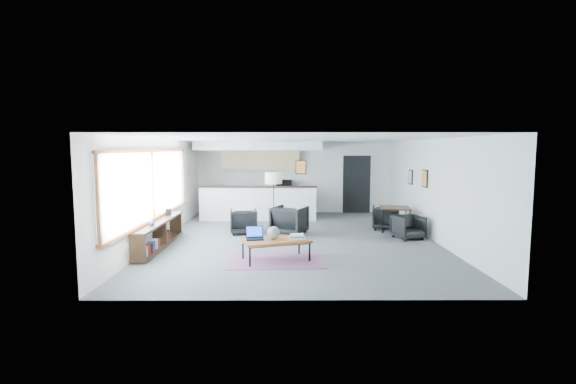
{
  "coord_description": "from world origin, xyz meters",
  "views": [
    {
      "loc": [
        -0.26,
        -10.79,
        2.36
      ],
      "look_at": [
        -0.22,
        0.4,
        1.19
      ],
      "focal_mm": 26.0,
      "sensor_mm": 36.0,
      "label": 1
    }
  ],
  "objects_px": {
    "laptop": "(255,235)",
    "dining_chair_far": "(385,218)",
    "book_stack": "(297,237)",
    "ceramic_pot": "(273,233)",
    "dining_chair_near": "(408,228)",
    "armchair_left": "(244,220)",
    "coffee_table": "(276,241)",
    "microwave": "(284,183)",
    "armchair_right": "(289,219)",
    "dining_table": "(395,209)",
    "floor_lamp": "(274,180)"
  },
  "relations": [
    {
      "from": "armchair_left",
      "to": "book_stack",
      "type": "bearing_deg",
      "value": 109.86
    },
    {
      "from": "floor_lamp",
      "to": "dining_chair_near",
      "type": "distance_m",
      "value": 3.9
    },
    {
      "from": "dining_chair_near",
      "to": "dining_chair_far",
      "type": "relative_size",
      "value": 0.91
    },
    {
      "from": "armchair_right",
      "to": "dining_chair_near",
      "type": "height_order",
      "value": "armchair_right"
    },
    {
      "from": "book_stack",
      "to": "armchair_right",
      "type": "height_order",
      "value": "armchair_right"
    },
    {
      "from": "coffee_table",
      "to": "floor_lamp",
      "type": "xyz_separation_m",
      "value": [
        -0.14,
        3.19,
        1.04
      ]
    },
    {
      "from": "laptop",
      "to": "dining_chair_far",
      "type": "relative_size",
      "value": 0.63
    },
    {
      "from": "dining_chair_near",
      "to": "dining_chair_far",
      "type": "distance_m",
      "value": 1.38
    },
    {
      "from": "dining_chair_near",
      "to": "book_stack",
      "type": "bearing_deg",
      "value": -163.23
    },
    {
      "from": "dining_table",
      "to": "laptop",
      "type": "bearing_deg",
      "value": -140.83
    },
    {
      "from": "book_stack",
      "to": "dining_chair_near",
      "type": "height_order",
      "value": "dining_chair_near"
    },
    {
      "from": "coffee_table",
      "to": "dining_chair_near",
      "type": "relative_size",
      "value": 2.64
    },
    {
      "from": "armchair_right",
      "to": "dining_chair_far",
      "type": "height_order",
      "value": "armchair_right"
    },
    {
      "from": "dining_chair_near",
      "to": "microwave",
      "type": "relative_size",
      "value": 1.08
    },
    {
      "from": "ceramic_pot",
      "to": "armchair_left",
      "type": "relative_size",
      "value": 0.36
    },
    {
      "from": "coffee_table",
      "to": "dining_chair_far",
      "type": "relative_size",
      "value": 2.41
    },
    {
      "from": "laptop",
      "to": "dining_table",
      "type": "relative_size",
      "value": 0.44
    },
    {
      "from": "laptop",
      "to": "book_stack",
      "type": "xyz_separation_m",
      "value": [
        0.9,
        -0.03,
        -0.03
      ]
    },
    {
      "from": "coffee_table",
      "to": "dining_table",
      "type": "xyz_separation_m",
      "value": [
        3.32,
        3.14,
        0.21
      ]
    },
    {
      "from": "armchair_right",
      "to": "dining_chair_near",
      "type": "xyz_separation_m",
      "value": [
        3.1,
        -0.6,
        -0.14
      ]
    },
    {
      "from": "ceramic_pot",
      "to": "book_stack",
      "type": "relative_size",
      "value": 0.82
    },
    {
      "from": "dining_table",
      "to": "microwave",
      "type": "relative_size",
      "value": 1.69
    },
    {
      "from": "ceramic_pot",
      "to": "armchair_left",
      "type": "height_order",
      "value": "armchair_left"
    },
    {
      "from": "ceramic_pot",
      "to": "microwave",
      "type": "bearing_deg",
      "value": 88.3
    },
    {
      "from": "armchair_right",
      "to": "laptop",
      "type": "bearing_deg",
      "value": 97.82
    },
    {
      "from": "book_stack",
      "to": "dining_chair_far",
      "type": "xyz_separation_m",
      "value": [
        2.67,
        3.39,
        -0.18
      ]
    },
    {
      "from": "armchair_right",
      "to": "dining_chair_far",
      "type": "relative_size",
      "value": 1.35
    },
    {
      "from": "coffee_table",
      "to": "laptop",
      "type": "height_order",
      "value": "laptop"
    },
    {
      "from": "armchair_left",
      "to": "dining_chair_near",
      "type": "bearing_deg",
      "value": 163.09
    },
    {
      "from": "dining_table",
      "to": "dining_chair_near",
      "type": "relative_size",
      "value": 1.56
    },
    {
      "from": "armchair_left",
      "to": "armchair_right",
      "type": "xyz_separation_m",
      "value": [
        1.28,
        -0.16,
        0.06
      ]
    },
    {
      "from": "dining_chair_far",
      "to": "microwave",
      "type": "distance_m",
      "value": 4.23
    },
    {
      "from": "dining_chair_near",
      "to": "armchair_left",
      "type": "bearing_deg",
      "value": 152.4
    },
    {
      "from": "dining_table",
      "to": "ceramic_pot",
      "type": "bearing_deg",
      "value": -137.31
    },
    {
      "from": "laptop",
      "to": "ceramic_pot",
      "type": "distance_m",
      "value": 0.41
    },
    {
      "from": "armchair_right",
      "to": "ceramic_pot",
      "type": "bearing_deg",
      "value": 106.35
    },
    {
      "from": "armchair_right",
      "to": "coffee_table",
      "type": "bearing_deg",
      "value": 107.5
    },
    {
      "from": "ceramic_pot",
      "to": "dining_chair_near",
      "type": "bearing_deg",
      "value": 30.61
    },
    {
      "from": "book_stack",
      "to": "floor_lamp",
      "type": "bearing_deg",
      "value": 100.68
    },
    {
      "from": "book_stack",
      "to": "microwave",
      "type": "height_order",
      "value": "microwave"
    },
    {
      "from": "ceramic_pot",
      "to": "book_stack",
      "type": "distance_m",
      "value": 0.51
    },
    {
      "from": "dining_chair_far",
      "to": "floor_lamp",
      "type": "bearing_deg",
      "value": 16.82
    },
    {
      "from": "laptop",
      "to": "floor_lamp",
      "type": "distance_m",
      "value": 3.27
    },
    {
      "from": "laptop",
      "to": "dining_chair_far",
      "type": "distance_m",
      "value": 4.91
    },
    {
      "from": "laptop",
      "to": "ceramic_pot",
      "type": "bearing_deg",
      "value": -13.8
    },
    {
      "from": "armchair_left",
      "to": "dining_table",
      "type": "relative_size",
      "value": 0.81
    },
    {
      "from": "ceramic_pot",
      "to": "dining_chair_near",
      "type": "distance_m",
      "value": 4.02
    },
    {
      "from": "armchair_right",
      "to": "dining_table",
      "type": "xyz_separation_m",
      "value": [
        3.02,
        0.47,
        0.2
      ]
    },
    {
      "from": "dining_chair_far",
      "to": "ceramic_pot",
      "type": "bearing_deg",
      "value": 59.63
    },
    {
      "from": "armchair_left",
      "to": "armchair_right",
      "type": "distance_m",
      "value": 1.29
    }
  ]
}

